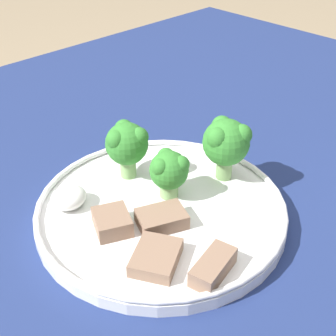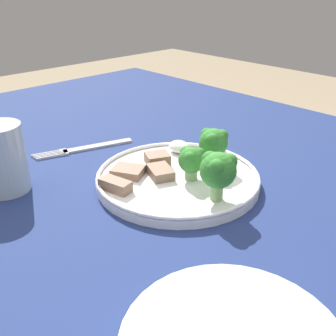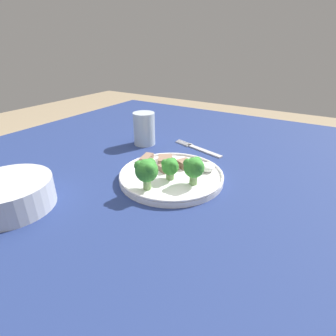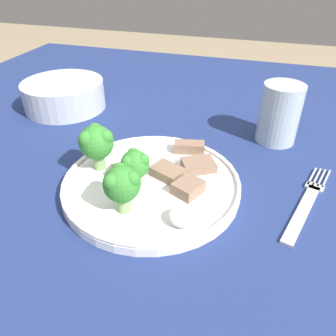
# 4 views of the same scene
# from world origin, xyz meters

# --- Properties ---
(table) EXTENTS (1.28, 1.13, 0.73)m
(table) POSITION_xyz_m (0.00, 0.00, 0.64)
(table) COLOR navy
(table) RESTS_ON ground_plane
(dinner_plate) EXTENTS (0.24, 0.24, 0.02)m
(dinner_plate) POSITION_xyz_m (-0.04, -0.09, 0.73)
(dinner_plate) COLOR white
(dinner_plate) RESTS_ON table
(fork) EXTENTS (0.07, 0.17, 0.00)m
(fork) POSITION_xyz_m (0.17, -0.06, 0.73)
(fork) COLOR #B2B2B7
(fork) RESTS_ON table
(cream_bowl) EXTENTS (0.16, 0.16, 0.06)m
(cream_bowl) POSITION_xyz_m (-0.29, 0.11, 0.75)
(cream_bowl) COLOR #B7BCC6
(cream_bowl) RESTS_ON table
(drinking_glass) EXTENTS (0.07, 0.07, 0.10)m
(drinking_glass) POSITION_xyz_m (0.12, 0.10, 0.77)
(drinking_glass) COLOR #B2C1CC
(drinking_glass) RESTS_ON table
(broccoli_floret_near_rim_left) EXTENTS (0.04, 0.04, 0.05)m
(broccoli_floret_near_rim_left) POSITION_xyz_m (-0.05, -0.10, 0.77)
(broccoli_floret_near_rim_left) COLOR #7FA866
(broccoli_floret_near_rim_left) RESTS_ON dinner_plate
(broccoli_floret_center_left) EXTENTS (0.05, 0.05, 0.07)m
(broccoli_floret_center_left) POSITION_xyz_m (-0.12, -0.08, 0.78)
(broccoli_floret_center_left) COLOR #7FA866
(broccoli_floret_center_left) RESTS_ON dinner_plate
(broccoli_floret_back_left) EXTENTS (0.05, 0.04, 0.06)m
(broccoli_floret_back_left) POSITION_xyz_m (-0.05, -0.16, 0.78)
(broccoli_floret_back_left) COLOR #7FA866
(broccoli_floret_back_left) RESTS_ON dinner_plate
(meat_slice_front_slice) EXTENTS (0.04, 0.05, 0.02)m
(meat_slice_front_slice) POSITION_xyz_m (0.02, -0.10, 0.75)
(meat_slice_front_slice) COLOR #846651
(meat_slice_front_slice) RESTS_ON dinner_plate
(meat_slice_middle_slice) EXTENTS (0.05, 0.03, 0.02)m
(meat_slice_middle_slice) POSITION_xyz_m (-0.01, 0.00, 0.75)
(meat_slice_middle_slice) COLOR #846651
(meat_slice_middle_slice) RESTS_ON dinner_plate
(meat_slice_rear_slice) EXTENTS (0.06, 0.05, 0.01)m
(meat_slice_rear_slice) POSITION_xyz_m (0.02, -0.04, 0.74)
(meat_slice_rear_slice) COLOR #846651
(meat_slice_rear_slice) RESTS_ON dinner_plate
(meat_slice_edge_slice) EXTENTS (0.05, 0.05, 0.01)m
(meat_slice_edge_slice) POSITION_xyz_m (-0.02, -0.07, 0.74)
(meat_slice_edge_slice) COLOR #846651
(meat_slice_edge_slice) RESTS_ON dinner_plate
(sauce_dollop) EXTENTS (0.04, 0.03, 0.02)m
(sauce_dollop) POSITION_xyz_m (0.03, -0.16, 0.75)
(sauce_dollop) COLOR white
(sauce_dollop) RESTS_ON dinner_plate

